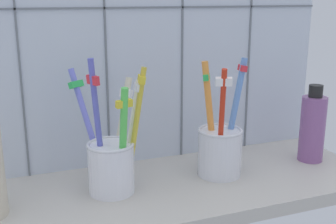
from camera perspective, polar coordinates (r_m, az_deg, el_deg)
The scene contains 5 objects.
counter_slab at distance 65.36cm, azimuth 0.27°, elevation -10.35°, with size 64.00×22.00×2.00cm, color #BCB7AD.
tile_wall_back at distance 70.61cm, azimuth -3.31°, elevation 9.73°, with size 64.00×2.20×45.00cm.
toothbrush_cup_left at distance 61.61cm, azimuth -7.34°, elevation -6.03°, with size 9.67×11.09×19.29cm.
toothbrush_cup_right at distance 67.25cm, azimuth 6.87°, elevation -4.58°, with size 7.65×8.08×18.21cm.
soap_bottle at distance 76.21cm, azimuth 18.52°, elevation -1.89°, with size 4.15×4.15×13.00cm.
Camera 1 is at (-21.55, -54.91, 29.16)cm, focal length 46.22 mm.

